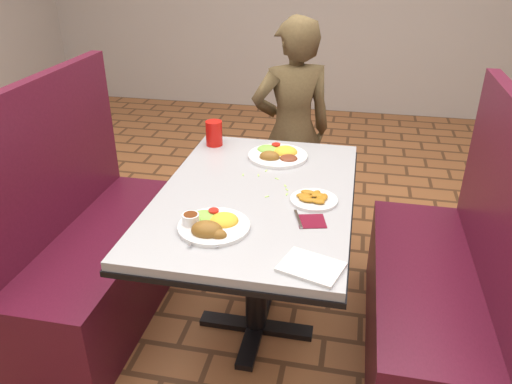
# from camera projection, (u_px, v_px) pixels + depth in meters

# --- Properties ---
(dining_table) EXTENTS (0.81, 1.21, 0.75)m
(dining_table) POSITION_uv_depth(u_px,v_px,m) (256.00, 212.00, 2.14)
(dining_table) COLOR #ACAEB1
(dining_table) RESTS_ON ground
(booth_bench_left) EXTENTS (0.47, 1.20, 1.17)m
(booth_bench_left) POSITION_uv_depth(u_px,v_px,m) (96.00, 253.00, 2.43)
(booth_bench_left) COLOR #591429
(booth_bench_left) RESTS_ON ground
(booth_bench_right) EXTENTS (0.47, 1.20, 1.17)m
(booth_bench_right) POSITION_uv_depth(u_px,v_px,m) (438.00, 296.00, 2.14)
(booth_bench_right) COLOR #591429
(booth_bench_right) RESTS_ON ground
(diner_person) EXTENTS (0.58, 0.49, 1.34)m
(diner_person) POSITION_uv_depth(u_px,v_px,m) (292.00, 132.00, 2.96)
(diner_person) COLOR brown
(diner_person) RESTS_ON ground
(near_dinner_plate) EXTENTS (0.27, 0.27, 0.08)m
(near_dinner_plate) POSITION_uv_depth(u_px,v_px,m) (212.00, 222.00, 1.82)
(near_dinner_plate) COLOR white
(near_dinner_plate) RESTS_ON dining_table
(far_dinner_plate) EXTENTS (0.29, 0.29, 0.07)m
(far_dinner_plate) POSITION_uv_depth(u_px,v_px,m) (278.00, 152.00, 2.41)
(far_dinner_plate) COLOR white
(far_dinner_plate) RESTS_ON dining_table
(plantain_plate) EXTENTS (0.19, 0.19, 0.03)m
(plantain_plate) POSITION_uv_depth(u_px,v_px,m) (314.00, 199.00, 2.01)
(plantain_plate) COLOR white
(plantain_plate) RESTS_ON dining_table
(maroon_napkin) EXTENTS (0.12, 0.12, 0.00)m
(maroon_napkin) POSITION_uv_depth(u_px,v_px,m) (311.00, 221.00, 1.88)
(maroon_napkin) COLOR maroon
(maroon_napkin) RESTS_ON dining_table
(spoon_utensil) EXTENTS (0.05, 0.13, 0.00)m
(spoon_utensil) POSITION_uv_depth(u_px,v_px,m) (298.00, 219.00, 1.89)
(spoon_utensil) COLOR silver
(spoon_utensil) RESTS_ON dining_table
(red_tumbler) EXTENTS (0.08, 0.08, 0.13)m
(red_tumbler) POSITION_uv_depth(u_px,v_px,m) (214.00, 133.00, 2.53)
(red_tumbler) COLOR red
(red_tumbler) RESTS_ON dining_table
(paper_napkin) EXTENTS (0.23, 0.20, 0.01)m
(paper_napkin) POSITION_uv_depth(u_px,v_px,m) (311.00, 267.00, 1.61)
(paper_napkin) COLOR white
(paper_napkin) RESTS_ON dining_table
(knife_utensil) EXTENTS (0.05, 0.18, 0.00)m
(knife_utensil) POSITION_uv_depth(u_px,v_px,m) (219.00, 233.00, 1.79)
(knife_utensil) COLOR silver
(knife_utensil) RESTS_ON dining_table
(fork_utensil) EXTENTS (0.03, 0.16, 0.00)m
(fork_utensil) POSITION_uv_depth(u_px,v_px,m) (198.00, 235.00, 1.78)
(fork_utensil) COLOR #B8B8BC
(fork_utensil) RESTS_ON dining_table
(lettuce_shreds) EXTENTS (0.28, 0.32, 0.00)m
(lettuce_shreds) POSITION_uv_depth(u_px,v_px,m) (268.00, 186.00, 2.14)
(lettuce_shreds) COLOR #A1CA50
(lettuce_shreds) RESTS_ON dining_table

